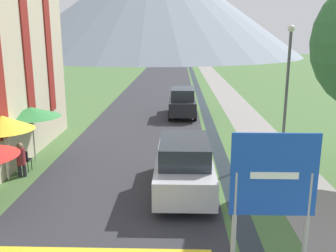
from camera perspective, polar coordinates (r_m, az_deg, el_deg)
ground_plane at (r=23.81m, az=3.06°, el=1.44°), size 160.00×160.00×0.00m
road at (r=33.69m, az=-1.60°, el=5.10°), size 6.40×60.00×0.01m
footpath at (r=33.90m, az=8.79°, el=5.00°), size 2.20×60.00×0.01m
drainage_channel at (r=33.68m, az=4.72°, el=5.05°), size 0.60×60.00×0.00m
mountain_distant at (r=96.41m, az=-2.29°, el=18.26°), size 71.82×71.82×25.36m
road_sign at (r=7.77m, az=15.71°, el=-9.19°), size 1.71×0.11×3.25m
parked_car_near at (r=12.32m, az=2.48°, el=-5.96°), size 1.93×4.53×1.82m
parked_car_far at (r=23.74m, az=2.21°, el=3.65°), size 1.74×4.12×1.82m
cafe_chair_far_right at (r=15.13m, az=-21.11°, el=-4.72°), size 0.40×0.40×0.85m
cafe_umbrella_middle_yellow at (r=14.12m, az=-23.88°, el=0.44°), size 2.13×2.13×2.36m
cafe_umbrella_rear_green at (r=16.01m, az=-20.10°, el=2.02°), size 2.32×2.32×2.24m
person_seated_far at (r=14.64m, az=-21.51°, el=-4.56°), size 0.32×0.32×1.28m
streetlamp at (r=16.30m, az=17.73°, el=6.57°), size 0.28×0.28×5.45m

